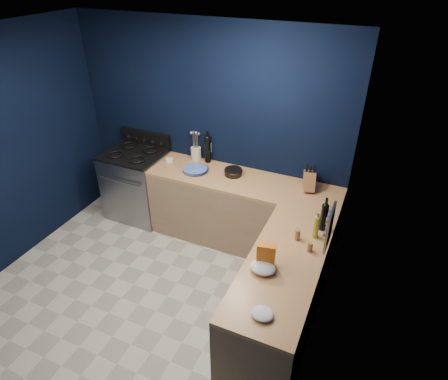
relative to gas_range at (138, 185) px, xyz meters
The scene contains 27 objects.
floor 1.76m from the gas_range, 56.78° to the right, with size 3.50×3.50×0.02m, color #B9B5A2.
ceiling 2.74m from the gas_range, 56.78° to the right, with size 3.50×3.50×0.02m, color silver.
wall_back 1.30m from the gas_range, 20.08° to the left, with size 3.50×0.02×2.60m, color black.
wall_right 3.16m from the gas_range, 27.83° to the right, with size 0.02×3.50×2.60m, color black.
cab_back 1.53m from the gas_range, ahead, with size 2.30×0.63×0.86m, color #977756.
top_back 1.59m from the gas_range, ahead, with size 2.30×0.63×0.04m, color brown.
cab_right 2.62m from the gas_range, 25.64° to the right, with size 0.63×1.67×0.86m, color #977756.
top_right 2.66m from the gas_range, 25.64° to the right, with size 0.63×1.67×0.04m, color brown.
gas_range is the anchor object (origin of this frame).
oven_door 0.32m from the gas_range, 90.00° to the right, with size 0.59×0.02×0.42m, color black.
cooktop 0.48m from the gas_range, ahead, with size 0.76×0.66×0.03m, color black.
backguard 0.65m from the gas_range, 90.00° to the left, with size 0.76×0.06×0.20m, color black.
spice_panel 2.89m from the gas_range, 18.08° to the right, with size 0.02×0.28×0.38m, color gray.
wall_outlet 1.16m from the gas_range, 18.88° to the left, with size 0.09×0.02×0.13m, color white.
plate_stack 1.02m from the gas_range, ahead, with size 0.30×0.30×0.04m, color #3749A4.
ramekin 0.68m from the gas_range, ahead, with size 0.10×0.10×0.04m, color white.
utensil_crock 0.98m from the gas_range, 19.08° to the left, with size 0.13×0.13×0.16m, color beige.
wine_bottle_back 1.16m from the gas_range, 15.87° to the left, with size 0.08×0.08×0.33m, color black.
lemon_basket 1.46m from the gas_range, ahead, with size 0.21×0.21×0.08m, color black.
knife_block 2.34m from the gas_range, ahead, with size 0.12×0.20×0.22m, color brown.
wine_bottle_right 2.69m from the gas_range, 11.86° to the right, with size 0.07×0.07×0.27m, color black.
oil_bottle 2.68m from the gas_range, 15.23° to the right, with size 0.05×0.05×0.23m, color #9D9C2B.
spice_jar_near 2.56m from the gas_range, 18.28° to the right, with size 0.05×0.05×0.11m, color olive.
spice_jar_far 2.73m from the gas_range, 19.67° to the right, with size 0.05×0.05×0.10m, color olive.
crouton_bag 2.61m from the gas_range, 29.14° to the right, with size 0.16×0.07×0.23m, color red.
towel_front 2.63m from the gas_range, 30.45° to the right, with size 0.22×0.19×0.08m, color white.
towel_end 3.00m from the gas_range, 36.41° to the right, with size 0.17×0.15×0.05m, color white.
Camera 1 is at (1.96, -2.17, 3.17)m, focal length 30.57 mm.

